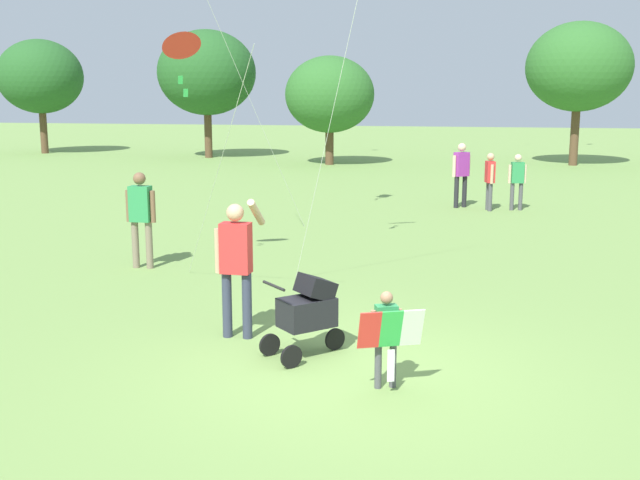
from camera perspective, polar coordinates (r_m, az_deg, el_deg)
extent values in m
plane|color=#75994C|center=(9.18, 2.05, -9.63)|extent=(120.00, 120.00, 0.00)
cylinder|color=brown|center=(42.07, -19.72, 7.49)|extent=(0.36, 0.36, 2.12)
ellipsoid|color=#235623|center=(42.02, -19.97, 11.28)|extent=(4.32, 3.89, 3.67)
cylinder|color=brown|center=(37.52, -8.25, 7.66)|extent=(0.36, 0.36, 2.12)
ellipsoid|color=#235623|center=(37.46, -8.37, 12.13)|extent=(4.66, 4.20, 3.96)
cylinder|color=brown|center=(33.70, 0.70, 6.84)|extent=(0.36, 0.36, 1.47)
ellipsoid|color=#2D6628|center=(33.61, 0.71, 10.70)|extent=(3.84, 3.45, 3.26)
cylinder|color=brown|center=(35.08, 18.27, 7.21)|extent=(0.36, 0.36, 2.40)
ellipsoid|color=#2D6628|center=(35.03, 18.57, 12.04)|extent=(4.40, 3.96, 3.74)
cylinder|color=#4C4C51|center=(8.66, 5.40, -9.08)|extent=(0.08, 0.08, 0.54)
cylinder|color=#4C4C51|center=(8.62, 4.31, -9.17)|extent=(0.08, 0.08, 0.54)
cube|color=#2D8C4C|center=(8.49, 4.91, -6.13)|extent=(0.27, 0.22, 0.40)
cylinder|color=#A37556|center=(8.54, 5.86, -6.24)|extent=(0.06, 0.06, 0.36)
cylinder|color=#A37556|center=(8.46, 3.95, -6.38)|extent=(0.06, 0.06, 0.36)
sphere|color=#A37556|center=(8.41, 4.94, -4.27)|extent=(0.14, 0.14, 0.14)
cube|color=white|center=(8.39, 6.82, -6.44)|extent=(0.28, 0.23, 0.43)
cube|color=green|center=(8.33, 5.26, -6.56)|extent=(0.28, 0.23, 0.43)
cube|color=red|center=(8.26, 3.68, -6.67)|extent=(0.28, 0.23, 0.43)
cube|color=white|center=(8.44, 5.25, -9.22)|extent=(0.08, 0.04, 0.36)
cylinder|color=#33384C|center=(10.32, -6.87, -4.77)|extent=(0.13, 0.13, 0.88)
cylinder|color=#33384C|center=(10.24, -5.41, -4.87)|extent=(0.13, 0.13, 0.88)
cube|color=red|center=(10.09, -6.23, -0.60)|extent=(0.39, 0.25, 0.66)
cylinder|color=tan|center=(10.18, -7.52, -0.79)|extent=(0.10, 0.10, 0.59)
cylinder|color=tan|center=(10.08, -4.72, 2.04)|extent=(0.11, 0.54, 0.42)
sphere|color=tan|center=(10.01, -6.29, 2.03)|extent=(0.23, 0.23, 0.23)
cylinder|color=black|center=(9.84, 1.11, -7.33)|extent=(0.23, 0.22, 0.28)
cylinder|color=black|center=(9.65, -3.73, -7.73)|extent=(0.23, 0.22, 0.28)
cylinder|color=black|center=(9.22, -2.13, -8.61)|extent=(0.23, 0.22, 0.28)
cube|color=black|center=(9.49, -0.98, -5.36)|extent=(0.77, 0.76, 0.36)
cube|color=black|center=(9.48, -0.33, -3.50)|extent=(0.59, 0.59, 0.35)
cylinder|color=black|center=(9.16, -3.43, -3.40)|extent=(0.36, 0.37, 0.04)
cone|color=red|center=(13.75, -10.20, 14.00)|extent=(0.86, 0.83, 0.46)
cube|color=green|center=(13.76, -10.26, 11.56)|extent=(0.09, 0.08, 0.14)
cube|color=green|center=(13.76, -9.89, 10.65)|extent=(0.08, 0.07, 0.14)
cylinder|color=silver|center=(11.91, -7.71, 4.50)|extent=(2.19, 3.26, 3.81)
cylinder|color=silver|center=(16.66, -5.84, 11.75)|extent=(1.95, 3.62, 6.91)
cylinder|color=silver|center=(11.83, 1.73, 12.87)|extent=(2.00, 2.23, 7.23)
cylinder|color=#7F705B|center=(14.59, -13.46, -0.32)|extent=(0.13, 0.13, 0.87)
cylinder|color=#7F705B|center=(14.48, -12.49, -0.37)|extent=(0.13, 0.13, 0.87)
cube|color=#2D8C4C|center=(14.41, -13.11, 2.62)|extent=(0.38, 0.24, 0.65)
cylinder|color=brown|center=(14.52, -13.95, 2.46)|extent=(0.09, 0.09, 0.58)
cylinder|color=brown|center=(14.32, -12.24, 2.42)|extent=(0.09, 0.09, 0.58)
sphere|color=brown|center=(14.35, -13.19, 4.44)|extent=(0.22, 0.22, 0.22)
cylinder|color=#232328|center=(21.88, 10.62, 3.54)|extent=(0.13, 0.13, 0.88)
cylinder|color=#232328|center=(21.72, 10.04, 3.50)|extent=(0.13, 0.13, 0.88)
cube|color=purple|center=(21.71, 10.40, 5.53)|extent=(0.45, 0.42, 0.66)
cylinder|color=beige|center=(21.86, 10.90, 5.43)|extent=(0.09, 0.09, 0.58)
cylinder|color=beige|center=(21.58, 9.88, 5.39)|extent=(0.09, 0.09, 0.58)
sphere|color=beige|center=(21.67, 10.44, 6.75)|extent=(0.23, 0.23, 0.23)
cylinder|color=#4C4C51|center=(21.59, 13.99, 3.13)|extent=(0.11, 0.11, 0.75)
cylinder|color=#4C4C51|center=(21.65, 14.59, 3.12)|extent=(0.11, 0.11, 0.75)
cube|color=#2D8C4C|center=(21.55, 14.37, 4.85)|extent=(0.36, 0.26, 0.56)
cylinder|color=beige|center=(21.50, 13.84, 4.75)|extent=(0.08, 0.08, 0.50)
cylinder|color=beige|center=(21.60, 14.89, 4.73)|extent=(0.08, 0.08, 0.50)
sphere|color=beige|center=(21.51, 14.42, 5.90)|extent=(0.19, 0.19, 0.19)
cylinder|color=#4C4C51|center=(21.52, 12.29, 3.20)|extent=(0.11, 0.11, 0.77)
cylinder|color=#4C4C51|center=(21.29, 12.45, 3.11)|extent=(0.11, 0.11, 0.77)
cube|color=red|center=(21.33, 12.44, 4.94)|extent=(0.28, 0.37, 0.57)
cylinder|color=tan|center=(21.53, 12.30, 4.90)|extent=(0.08, 0.08, 0.51)
cylinder|color=tan|center=(21.13, 12.58, 4.77)|extent=(0.08, 0.08, 0.51)
sphere|color=tan|center=(21.29, 12.49, 6.03)|extent=(0.20, 0.20, 0.20)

